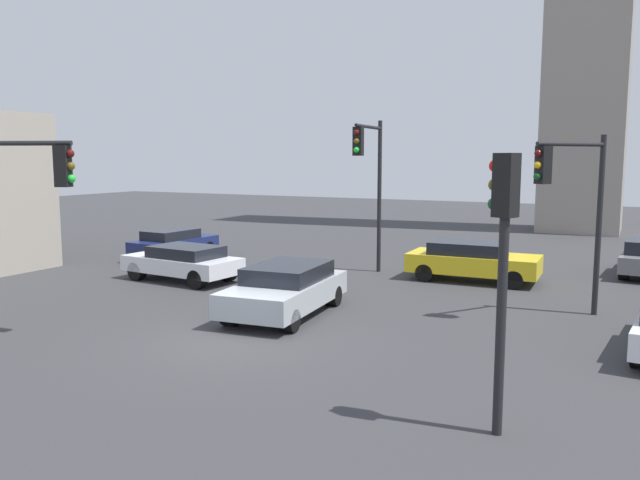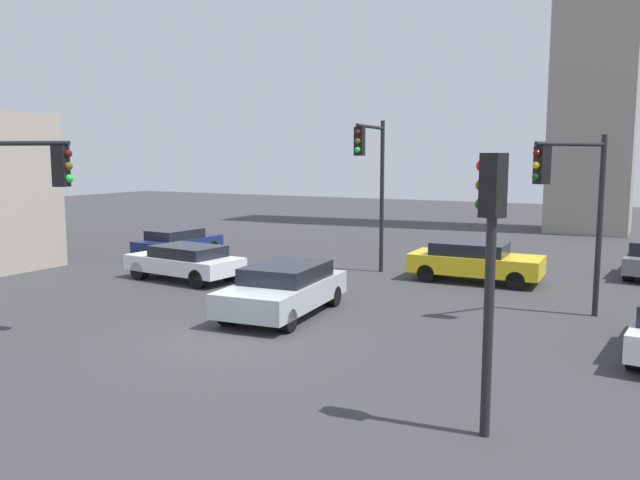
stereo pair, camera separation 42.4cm
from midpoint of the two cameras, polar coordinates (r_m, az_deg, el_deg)
The scene contains 9 objects.
ground_plane at distance 16.03m, azimuth -7.17°, elevation -8.95°, with size 104.34×104.34×0.00m, color #38383A.
traffic_light_0 at distance 17.55m, azimuth -26.14°, elevation 3.84°, with size 3.52×1.43×5.01m.
traffic_light_1 at distance 10.36m, azimuth 16.14°, elevation -0.02°, with size 0.49×0.41×4.57m.
traffic_light_2 at distance 23.80m, azimuth 5.20°, elevation 6.50°, with size 0.45×2.96×5.91m.
traffic_light_3 at distance 18.62m, azimuth 22.26°, elevation 4.08°, with size 1.63×2.21×5.13m.
car_0 at distance 29.07m, azimuth -12.22°, elevation -0.22°, with size 1.98×4.19×1.33m.
car_1 at distance 23.83m, azimuth -11.49°, elevation -1.88°, with size 4.54×2.34×1.30m.
car_2 at distance 18.32m, azimuth -2.59°, elevation -4.36°, with size 2.53×4.87×1.45m.
car_5 at distance 23.83m, azimuth 14.15°, elevation -1.81°, with size 4.69×2.13×1.44m.
Camera 2 is at (9.13, -12.42, 4.50)m, focal length 35.69 mm.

